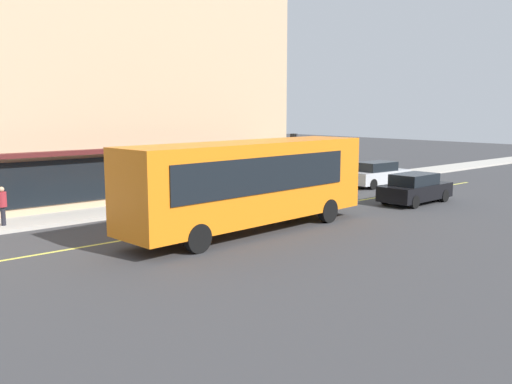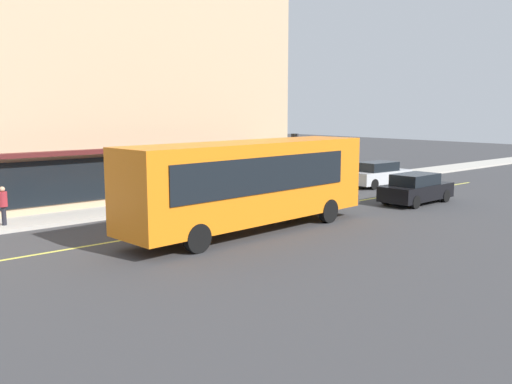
# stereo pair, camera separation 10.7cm
# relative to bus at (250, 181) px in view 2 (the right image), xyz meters

# --- Properties ---
(ground) EXTENTS (120.00, 120.00, 0.00)m
(ground) POSITION_rel_bus_xyz_m (2.21, 1.86, -1.99)
(ground) COLOR #38383A
(sidewalk) EXTENTS (80.00, 2.51, 0.15)m
(sidewalk) POSITION_rel_bus_xyz_m (2.21, 6.97, -1.91)
(sidewalk) COLOR #B2ADA3
(sidewalk) RESTS_ON ground
(lane_centre_stripe) EXTENTS (36.00, 0.16, 0.01)m
(lane_centre_stripe) POSITION_rel_bus_xyz_m (2.21, 1.86, -1.98)
(lane_centre_stripe) COLOR #D8D14C
(lane_centre_stripe) RESTS_ON ground
(storefront_building) EXTENTS (21.36, 9.18, 14.26)m
(storefront_building) POSITION_rel_bus_xyz_m (-0.83, 12.51, 5.13)
(storefront_building) COLOR tan
(storefront_building) RESTS_ON ground
(bus) EXTENTS (11.28, 3.32, 3.50)m
(bus) POSITION_rel_bus_xyz_m (0.00, 0.00, 0.00)
(bus) COLOR orange
(bus) RESTS_ON ground
(traffic_light) EXTENTS (0.30, 0.52, 3.20)m
(traffic_light) POSITION_rel_bus_xyz_m (8.76, 6.43, 0.55)
(traffic_light) COLOR #2D2D33
(traffic_light) RESTS_ON sidewalk
(car_silver) EXTENTS (4.38, 2.03, 1.52)m
(car_silver) POSITION_rel_bus_xyz_m (14.25, 4.64, -1.24)
(car_silver) COLOR #B7BABF
(car_silver) RESTS_ON ground
(car_yellow) EXTENTS (4.38, 2.03, 1.52)m
(car_yellow) POSITION_rel_bus_xyz_m (7.14, 4.40, -1.24)
(car_yellow) COLOR yellow
(car_yellow) RESTS_ON ground
(car_black) EXTENTS (4.36, 1.97, 1.52)m
(car_black) POSITION_rel_bus_xyz_m (10.54, -0.50, -1.24)
(car_black) COLOR black
(car_black) RESTS_ON ground
(pedestrian_at_corner) EXTENTS (0.34, 0.34, 1.80)m
(pedestrian_at_corner) POSITION_rel_bus_xyz_m (13.29, 6.59, -0.75)
(pedestrian_at_corner) COLOR black
(pedestrian_at_corner) RESTS_ON sidewalk
(pedestrian_mid_block) EXTENTS (0.34, 0.34, 1.56)m
(pedestrian_mid_block) POSITION_rel_bus_xyz_m (-7.21, 6.70, -0.91)
(pedestrian_mid_block) COLOR black
(pedestrian_mid_block) RESTS_ON sidewalk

